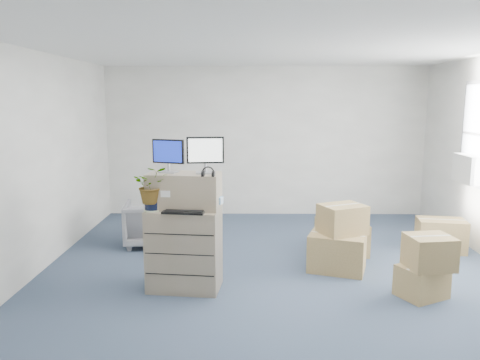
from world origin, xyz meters
The scene contains 17 objects.
ground centered at (0.00, 0.00, 0.00)m, with size 7.00×7.00×0.00m, color #29354A.
wall_back centered at (0.00, 3.51, 1.40)m, with size 6.00×0.02×2.80m, color #B7B6AE.
ac_unit centered at (2.87, 1.40, 1.20)m, with size 0.24×0.60×0.40m, color white.
filing_cabinet_lower centered at (-1.07, -0.12, 0.48)m, with size 0.82×0.50×0.95m, color gray.
filing_cabinet_upper centered at (-1.07, -0.08, 1.16)m, with size 0.82×0.41×0.41m, color gray.
monitor_left centered at (-1.25, -0.03, 1.58)m, with size 0.38×0.20×0.38m.
monitor_right centered at (-0.82, -0.09, 1.60)m, with size 0.42×0.18×0.42m.
headphones centered at (-0.78, -0.28, 1.40)m, with size 0.14×0.14×0.02m, color black.
keyboard centered at (-1.05, -0.30, 0.97)m, with size 0.47×0.19×0.02m, color black.
mouse centered at (-0.80, -0.25, 0.97)m, with size 0.08×0.05×0.03m, color silver.
water_bottle centered at (-1.00, -0.06, 1.08)m, with size 0.07×0.07×0.25m, color #9A9CA2.
phone_dock centered at (-1.15, -0.09, 0.99)m, with size 0.06×0.05×0.12m.
external_drive centered at (-0.77, -0.03, 0.98)m, with size 0.19×0.14×0.06m, color black.
tissue_box centered at (-0.74, -0.08, 1.05)m, with size 0.21×0.11×0.08m, color #449BE9.
potted_plant centered at (-1.42, -0.20, 1.19)m, with size 0.46×0.49×0.41m.
office_chair centered at (-1.83, 1.54, 0.37)m, with size 0.71×0.67×0.73m, color slate.
cardboard_boxes centered at (1.34, 0.68, 0.31)m, with size 2.44×2.17×0.86m.
Camera 1 is at (-0.36, -5.32, 2.20)m, focal length 35.00 mm.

